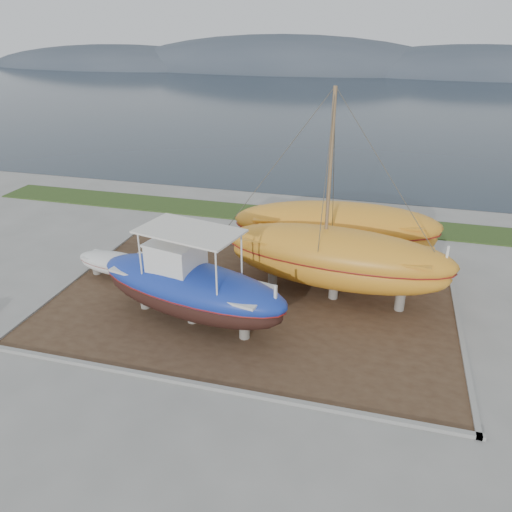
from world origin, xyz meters
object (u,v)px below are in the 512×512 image
(blue_caique, at_px, (190,278))
(orange_bare_hull, at_px, (335,237))
(white_dinghy, at_px, (115,266))
(orange_sailboat, at_px, (340,202))

(blue_caique, relative_size, orange_bare_hull, 0.85)
(white_dinghy, distance_m, orange_sailboat, 11.61)
(orange_bare_hull, bearing_deg, orange_sailboat, -89.83)
(blue_caique, height_order, orange_sailboat, orange_sailboat)
(orange_sailboat, bearing_deg, white_dinghy, -170.29)
(blue_caique, distance_m, orange_bare_hull, 8.63)
(white_dinghy, bearing_deg, orange_sailboat, 10.40)
(blue_caique, height_order, orange_bare_hull, blue_caique)
(white_dinghy, xyz_separation_m, orange_bare_hull, (10.45, 4.02, 1.10))
(orange_sailboat, xyz_separation_m, orange_bare_hull, (-0.39, 3.25, -3.00))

